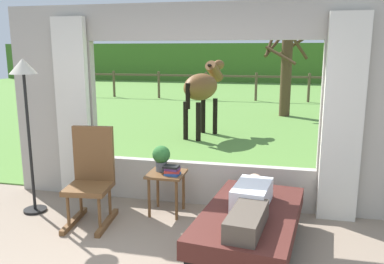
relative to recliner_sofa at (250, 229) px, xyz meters
name	(u,v)px	position (x,y,z in m)	size (l,w,h in m)	color
back_wall_with_window	(200,109)	(-0.75, 1.11, 1.03)	(5.20, 0.12, 2.55)	#ADA599
curtain_panel_left	(73,110)	(-2.44, 0.97, 0.98)	(0.44, 0.10, 2.40)	silver
curtain_panel_right	(343,120)	(0.94, 0.97, 0.98)	(0.44, 0.10, 2.40)	silver
outdoor_pasture_lawn	(256,101)	(-0.75, 12.01, -0.21)	(36.00, 21.68, 0.02)	#568438
distant_hill_ridge	(267,63)	(-0.75, 21.85, 0.98)	(36.00, 2.00, 2.40)	#416C26
recliner_sofa	(250,229)	(0.00, 0.00, 0.00)	(1.10, 1.80, 0.42)	black
reclining_person	(250,202)	(0.00, -0.05, 0.30)	(0.41, 1.44, 0.22)	silver
rocking_chair	(91,176)	(-1.86, 0.28, 0.33)	(0.53, 0.73, 1.12)	brown
side_table	(167,180)	(-1.08, 0.69, 0.21)	(0.44, 0.44, 0.52)	brown
potted_plant	(161,157)	(-1.16, 0.75, 0.48)	(0.22, 0.22, 0.32)	#4C5156
book_stack	(172,170)	(-0.99, 0.63, 0.36)	(0.20, 0.18, 0.11)	#23478C
floor_lamp_left	(25,90)	(-2.71, 0.37, 1.31)	(0.32, 0.32, 1.89)	black
horse	(203,87)	(-1.51, 5.10, 0.94)	(0.89, 1.82, 1.73)	brown
pasture_tree	(285,72)	(0.33, 8.47, 1.11)	(1.29, 1.32, 2.94)	#4C3823
pasture_fence_line	(256,82)	(-0.75, 11.98, 0.53)	(16.10, 0.10, 1.10)	brown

